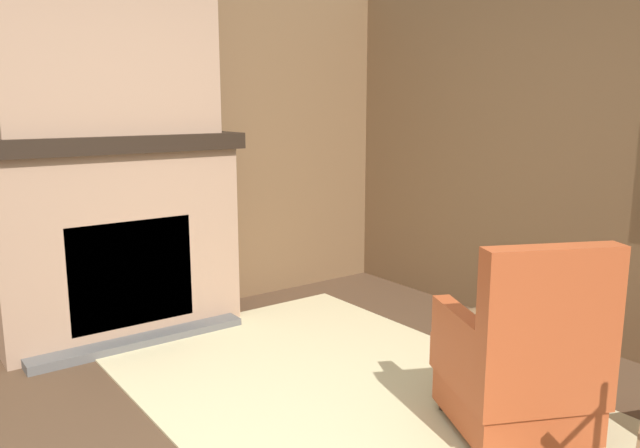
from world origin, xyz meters
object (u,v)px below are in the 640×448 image
object	(u,v)px
firewood_stack	(487,329)
storage_case	(173,122)
decorative_plate_on_mantel	(125,113)
armchair	(521,367)

from	to	relation	value
firewood_stack	storage_case	distance (m)	2.59
storage_case	decorative_plate_on_mantel	bearing A→B (deg)	-93.47
armchair	decorative_plate_on_mantel	distance (m)	2.96
firewood_stack	decorative_plate_on_mantel	distance (m)	2.84
armchair	decorative_plate_on_mantel	bearing A→B (deg)	45.93
armchair	decorative_plate_on_mantel	world-z (taller)	decorative_plate_on_mantel
armchair	decorative_plate_on_mantel	xyz separation A→B (m)	(-2.56, -0.93, 1.16)
decorative_plate_on_mantel	firewood_stack	bearing A→B (deg)	46.08
firewood_stack	decorative_plate_on_mantel	world-z (taller)	decorative_plate_on_mantel
storage_case	firewood_stack	bearing A→B (deg)	40.49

